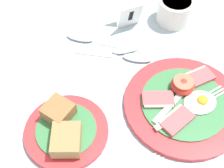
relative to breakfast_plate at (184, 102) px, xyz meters
name	(u,v)px	position (x,y,z in m)	size (l,w,h in m)	color
ground_plane	(150,125)	(-0.09, -0.02, -0.01)	(3.00, 3.00, 0.00)	#A3BCD1
breakfast_plate	(184,102)	(0.00, 0.00, 0.00)	(0.26, 0.26, 0.04)	red
bread_plate	(65,130)	(-0.26, 0.03, 0.00)	(0.17, 0.17, 0.05)	red
sugar_cup	(175,10)	(0.11, 0.25, 0.02)	(0.09, 0.09, 0.06)	white
number_card	(128,14)	(-0.01, 0.28, 0.03)	(0.06, 0.05, 0.07)	white
teaspoon_by_saucer	(126,57)	(-0.06, 0.17, -0.01)	(0.17, 0.12, 0.01)	silver
teaspoon_near_cup	(90,40)	(-0.12, 0.26, -0.01)	(0.16, 0.13, 0.01)	silver
teaspoon_stray	(137,47)	(-0.02, 0.19, -0.01)	(0.19, 0.04, 0.01)	silver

